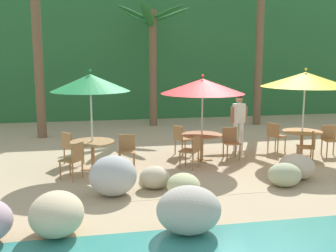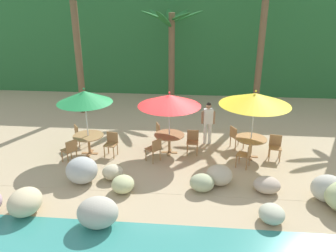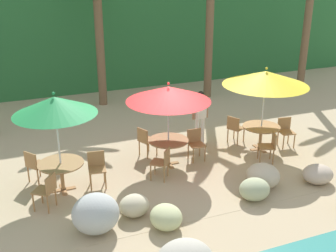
{
  "view_description": "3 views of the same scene",
  "coord_description": "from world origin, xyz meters",
  "px_view_note": "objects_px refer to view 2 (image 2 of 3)",
  "views": [
    {
      "loc": [
        -2.82,
        -10.08,
        2.81
      ],
      "look_at": [
        -0.76,
        0.54,
        0.93
      ],
      "focal_mm": 42.63,
      "sensor_mm": 36.0,
      "label": 1
    },
    {
      "loc": [
        1.08,
        -11.03,
        5.55
      ],
      "look_at": [
        0.05,
        0.21,
        1.05
      ],
      "focal_mm": 35.85,
      "sensor_mm": 36.0,
      "label": 2
    },
    {
      "loc": [
        -3.75,
        -9.45,
        5.17
      ],
      "look_at": [
        0.18,
        0.37,
        1.05
      ],
      "focal_mm": 44.39,
      "sensor_mm": 36.0,
      "label": 3
    }
  ],
  "objects_px": {
    "chair_red_inland": "(161,132)",
    "dining_table_yellow": "(251,141)",
    "waiter_in_white": "(208,120)",
    "umbrella_green": "(84,97)",
    "dining_table_green": "(88,138)",
    "chair_green_seaward": "(111,142)",
    "chair_yellow_inland": "(235,136)",
    "chair_green_inland": "(80,134)",
    "chair_yellow_left": "(246,154)",
    "dining_table_red": "(169,138)",
    "chair_yellow_seaward": "(275,145)",
    "palm_tree_second": "(171,39)",
    "umbrella_yellow": "(255,99)",
    "palm_tree_third": "(263,29)",
    "chair_red_seaward": "(193,140)",
    "umbrella_red": "(169,100)",
    "chair_green_left": "(70,149)",
    "palm_tree_nearest": "(75,29)",
    "chair_red_left": "(155,148)"
  },
  "relations": [
    {
      "from": "umbrella_green",
      "to": "palm_tree_nearest",
      "type": "bearing_deg",
      "value": 111.11
    },
    {
      "from": "chair_green_left",
      "to": "dining_table_yellow",
      "type": "distance_m",
      "value": 6.36
    },
    {
      "from": "chair_yellow_inland",
      "to": "chair_yellow_left",
      "type": "xyz_separation_m",
      "value": [
        0.21,
        -1.53,
        0.0
      ]
    },
    {
      "from": "dining_table_green",
      "to": "chair_green_seaward",
      "type": "height_order",
      "value": "chair_green_seaward"
    },
    {
      "from": "umbrella_yellow",
      "to": "chair_yellow_seaward",
      "type": "relative_size",
      "value": 2.89
    },
    {
      "from": "umbrella_yellow",
      "to": "chair_red_seaward",
      "type": "bearing_deg",
      "value": 176.12
    },
    {
      "from": "palm_tree_nearest",
      "to": "dining_table_green",
      "type": "bearing_deg",
      "value": -68.89
    },
    {
      "from": "chair_red_inland",
      "to": "palm_tree_third",
      "type": "xyz_separation_m",
      "value": [
        4.31,
        4.58,
        3.47
      ]
    },
    {
      "from": "chair_yellow_seaward",
      "to": "chair_yellow_left",
      "type": "bearing_deg",
      "value": -144.71
    },
    {
      "from": "umbrella_yellow",
      "to": "chair_yellow_seaward",
      "type": "xyz_separation_m",
      "value": [
        0.85,
        -0.03,
        -1.68
      ]
    },
    {
      "from": "chair_red_seaward",
      "to": "chair_yellow_inland",
      "type": "height_order",
      "value": "same"
    },
    {
      "from": "umbrella_green",
      "to": "palm_tree_second",
      "type": "distance_m",
      "value": 6.88
    },
    {
      "from": "umbrella_green",
      "to": "dining_table_green",
      "type": "relative_size",
      "value": 2.29
    },
    {
      "from": "dining_table_green",
      "to": "chair_red_left",
      "type": "relative_size",
      "value": 1.26
    },
    {
      "from": "umbrella_yellow",
      "to": "waiter_in_white",
      "type": "bearing_deg",
      "value": 146.14
    },
    {
      "from": "chair_green_seaward",
      "to": "dining_table_yellow",
      "type": "bearing_deg",
      "value": 3.58
    },
    {
      "from": "dining_table_red",
      "to": "umbrella_yellow",
      "type": "xyz_separation_m",
      "value": [
        2.92,
        -0.07,
        1.58
      ]
    },
    {
      "from": "chair_yellow_left",
      "to": "dining_table_red",
      "type": "bearing_deg",
      "value": 161.68
    },
    {
      "from": "chair_green_left",
      "to": "chair_yellow_left",
      "type": "distance_m",
      "value": 6.02
    },
    {
      "from": "chair_yellow_inland",
      "to": "waiter_in_white",
      "type": "xyz_separation_m",
      "value": [
        -1.05,
        0.3,
        0.47
      ]
    },
    {
      "from": "dining_table_green",
      "to": "palm_tree_second",
      "type": "bearing_deg",
      "value": 68.36
    },
    {
      "from": "chair_green_seaward",
      "to": "chair_yellow_left",
      "type": "bearing_deg",
      "value": -6.06
    },
    {
      "from": "chair_yellow_inland",
      "to": "dining_table_green",
      "type": "bearing_deg",
      "value": -169.53
    },
    {
      "from": "chair_green_inland",
      "to": "palm_tree_third",
      "type": "distance_m",
      "value": 9.6
    },
    {
      "from": "chair_red_inland",
      "to": "chair_yellow_left",
      "type": "relative_size",
      "value": 1.0
    },
    {
      "from": "chair_red_left",
      "to": "palm_tree_second",
      "type": "height_order",
      "value": "palm_tree_second"
    },
    {
      "from": "chair_red_seaward",
      "to": "palm_tree_nearest",
      "type": "bearing_deg",
      "value": 143.43
    },
    {
      "from": "chair_red_inland",
      "to": "dining_table_yellow",
      "type": "relative_size",
      "value": 0.79
    },
    {
      "from": "dining_table_green",
      "to": "umbrella_red",
      "type": "distance_m",
      "value": 3.27
    },
    {
      "from": "chair_red_inland",
      "to": "waiter_in_white",
      "type": "relative_size",
      "value": 0.51
    },
    {
      "from": "chair_red_seaward",
      "to": "palm_tree_third",
      "type": "distance_m",
      "value": 7.0
    },
    {
      "from": "chair_green_inland",
      "to": "dining_table_red",
      "type": "relative_size",
      "value": 0.79
    },
    {
      "from": "chair_green_seaward",
      "to": "chair_red_inland",
      "type": "relative_size",
      "value": 1.0
    },
    {
      "from": "chair_green_seaward",
      "to": "chair_yellow_seaward",
      "type": "bearing_deg",
      "value": 2.75
    },
    {
      "from": "chair_yellow_inland",
      "to": "chair_green_inland",
      "type": "bearing_deg",
      "value": -176.59
    },
    {
      "from": "umbrella_green",
      "to": "chair_yellow_inland",
      "type": "bearing_deg",
      "value": 10.47
    },
    {
      "from": "chair_green_left",
      "to": "chair_red_seaward",
      "type": "bearing_deg",
      "value": 15.45
    },
    {
      "from": "chair_green_left",
      "to": "chair_yellow_inland",
      "type": "xyz_separation_m",
      "value": [
        5.81,
        1.74,
        0.0
      ]
    },
    {
      "from": "umbrella_green",
      "to": "umbrella_yellow",
      "type": "distance_m",
      "value": 5.85
    },
    {
      "from": "dining_table_red",
      "to": "palm_tree_third",
      "type": "relative_size",
      "value": 0.18
    },
    {
      "from": "chair_red_inland",
      "to": "waiter_in_white",
      "type": "height_order",
      "value": "waiter_in_white"
    },
    {
      "from": "palm_tree_second",
      "to": "waiter_in_white",
      "type": "distance_m",
      "value": 5.84
    },
    {
      "from": "chair_red_seaward",
      "to": "umbrella_red",
      "type": "bearing_deg",
      "value": -175.13
    },
    {
      "from": "umbrella_green",
      "to": "umbrella_red",
      "type": "xyz_separation_m",
      "value": [
        2.92,
        0.35,
        -0.15
      ]
    },
    {
      "from": "chair_green_inland",
      "to": "palm_tree_second",
      "type": "relative_size",
      "value": 0.18
    },
    {
      "from": "umbrella_green",
      "to": "chair_yellow_left",
      "type": "xyz_separation_m",
      "value": [
        5.59,
        -0.54,
        -1.68
      ]
    },
    {
      "from": "chair_green_inland",
      "to": "chair_yellow_inland",
      "type": "xyz_separation_m",
      "value": [
        5.95,
        0.35,
        0.0
      ]
    },
    {
      "from": "chair_green_seaward",
      "to": "chair_red_left",
      "type": "bearing_deg",
      "value": -12.13
    },
    {
      "from": "chair_green_seaward",
      "to": "chair_red_left",
      "type": "distance_m",
      "value": 1.66
    },
    {
      "from": "chair_yellow_seaward",
      "to": "palm_tree_third",
      "type": "distance_m",
      "value": 6.45
    }
  ]
}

